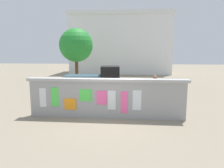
% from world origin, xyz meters
% --- Properties ---
extents(ground, '(60.00, 60.00, 0.00)m').
position_xyz_m(ground, '(0.00, 8.00, 0.00)').
color(ground, gray).
extents(poster_wall, '(6.79, 0.42, 1.69)m').
position_xyz_m(poster_wall, '(-0.00, -0.00, 0.87)').
color(poster_wall, '#9C9C9C').
rests_on(poster_wall, ground).
extents(auto_rickshaw_truck, '(3.74, 1.89, 1.85)m').
position_xyz_m(auto_rickshaw_truck, '(-1.35, 4.98, 0.90)').
color(auto_rickshaw_truck, black).
rests_on(auto_rickshaw_truck, ground).
extents(motorcycle, '(1.88, 0.67, 0.87)m').
position_xyz_m(motorcycle, '(1.93, 4.01, 0.46)').
color(motorcycle, black).
rests_on(motorcycle, ground).
extents(bicycle_near, '(1.71, 0.44, 0.95)m').
position_xyz_m(bicycle_near, '(1.23, 1.12, 0.36)').
color(bicycle_near, black).
rests_on(bicycle_near, ground).
extents(person_walking, '(0.47, 0.47, 1.62)m').
position_xyz_m(person_walking, '(-2.49, 0.81, 0.99)').
color(person_walking, purple).
rests_on(person_walking, ground).
extents(person_bystander, '(0.48, 0.48, 1.62)m').
position_xyz_m(person_bystander, '(2.25, 2.12, 0.99)').
color(person_bystander, '#D83F72').
rests_on(person_bystander, ground).
extents(tree_roadside, '(3.18, 3.18, 4.99)m').
position_xyz_m(tree_roadside, '(-4.21, 11.05, 3.38)').
color(tree_roadside, brown).
rests_on(tree_roadside, ground).
extents(building_background, '(12.91, 5.73, 7.62)m').
position_xyz_m(building_background, '(-0.40, 19.44, 3.83)').
color(building_background, white).
rests_on(building_background, ground).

